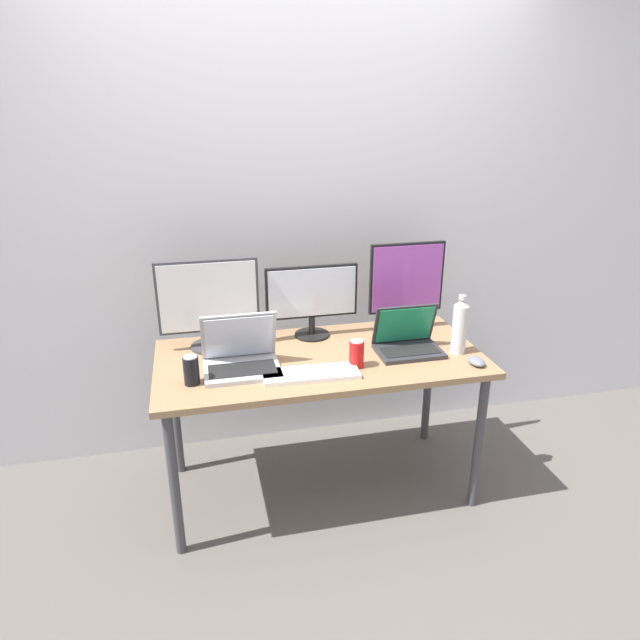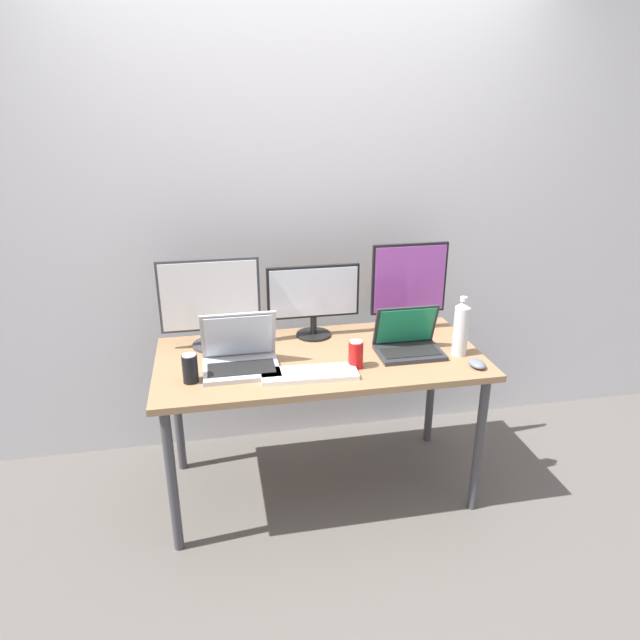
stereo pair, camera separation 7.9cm
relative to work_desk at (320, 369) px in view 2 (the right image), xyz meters
name	(u,v)px [view 2 (the right image)]	position (x,y,z in m)	size (l,w,h in m)	color
ground_plane	(320,486)	(0.00, 0.00, -0.67)	(16.00, 16.00, 0.00)	#5B5651
wall_back	(298,213)	(0.00, 0.59, 0.63)	(7.00, 0.08, 2.60)	silver
work_desk	(320,369)	(0.00, 0.00, 0.00)	(1.51, 0.72, 0.74)	#424247
monitor_left	(210,301)	(-0.49, 0.21, 0.30)	(0.47, 0.20, 0.43)	#38383D
monitor_center	(313,297)	(0.01, 0.24, 0.27)	(0.46, 0.17, 0.37)	black
monitor_right	(409,286)	(0.50, 0.23, 0.31)	(0.39, 0.20, 0.46)	black
laptop_silver	(240,356)	(-0.37, -0.05, 0.13)	(0.33, 0.26, 0.26)	#B7B7BC
laptop_secondary	(408,342)	(0.42, -0.04, 0.12)	(0.30, 0.22, 0.22)	#2D2D33
keyboard_main	(310,374)	(-0.08, -0.19, 0.08)	(0.42, 0.14, 0.02)	white
mouse_by_keyboard	(477,364)	(0.67, -0.25, 0.08)	(0.07, 0.10, 0.03)	slate
water_bottle	(461,328)	(0.64, -0.11, 0.20)	(0.07, 0.07, 0.29)	silver
soda_can_near_keyboard	(356,354)	(0.13, -0.15, 0.13)	(0.07, 0.07, 0.13)	red
soda_can_by_laptop	(190,368)	(-0.59, -0.15, 0.13)	(0.07, 0.07, 0.13)	black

